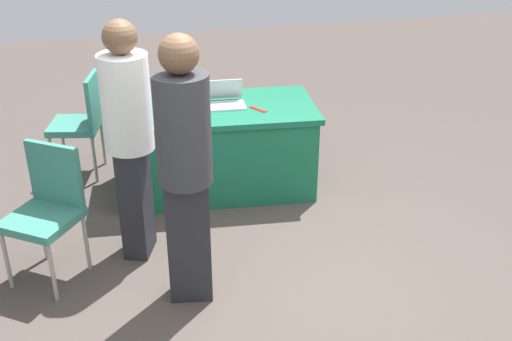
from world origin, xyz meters
name	(u,v)px	position (x,y,z in m)	size (l,w,h in m)	color
ground_plane	(256,286)	(0.00, 0.00, 0.00)	(14.40, 14.40, 0.00)	#4C423D
table_foreground	(215,147)	(-0.01, -1.53, 0.39)	(1.82, 1.04, 0.77)	#196647
chair_near_front	(47,206)	(1.35, -0.50, 0.56)	(0.61, 0.61, 0.96)	#9E9993
chair_tucked_left	(82,118)	(1.11, -2.09, 0.56)	(0.53, 0.53, 0.96)	#9E9993
person_attendee_standing	(129,131)	(0.74, -0.65, 0.99)	(0.44, 0.44, 1.76)	#26262D
person_organiser	(185,161)	(0.45, -0.02, 1.02)	(0.39, 0.39, 1.81)	#26262D
laptop_silver	(226,101)	(-0.12, -1.55, 0.81)	(0.34, 0.32, 0.21)	silver
yarn_ball	(175,108)	(0.33, -1.43, 0.83)	(0.12, 0.12, 0.12)	gray
scissors_red	(258,109)	(-0.36, -1.37, 0.78)	(0.18, 0.04, 0.01)	red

